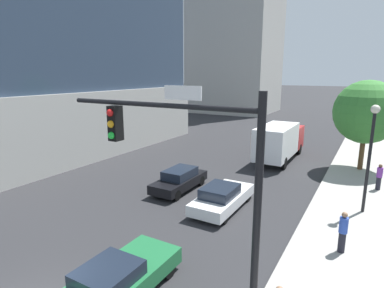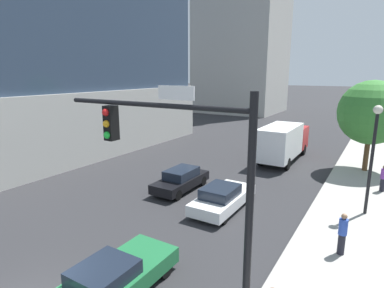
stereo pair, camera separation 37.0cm
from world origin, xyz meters
name	(u,v)px [view 1 (the left image)]	position (x,y,z in m)	size (l,w,h in m)	color
sidewalk	(364,177)	(8.27, 20.00, 0.07)	(4.92, 120.00, 0.15)	#9E9B93
construction_building	(236,29)	(-15.81, 53.42, 15.49)	(15.61, 26.61, 34.88)	#B2AFA8
traffic_light_pole	(189,167)	(4.28, 2.11, 4.89)	(6.14, 0.48, 6.86)	black
street_lamp	(371,143)	(8.43, 13.22, 3.87)	(0.44, 0.44, 5.66)	black
street_tree	(367,112)	(7.89, 21.71, 4.53)	(4.68, 4.68, 6.73)	brown
car_white	(222,197)	(1.67, 10.06, 0.68)	(1.92, 4.76, 1.40)	silver
car_black	(179,180)	(-1.89, 11.32, 0.70)	(1.74, 4.41, 1.39)	black
car_green	(119,278)	(1.67, 1.95, 0.68)	(1.94, 4.52, 1.36)	#1E6638
box_truck	(280,140)	(1.67, 21.63, 1.76)	(2.39, 8.00, 3.14)	#B21E1E
pedestrian_blue_shirt	(343,232)	(7.83, 8.38, 1.05)	(0.34, 0.34, 1.75)	black
pedestrian_purple_shirt	(379,177)	(9.10, 17.36, 1.00)	(0.34, 0.34, 1.66)	black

